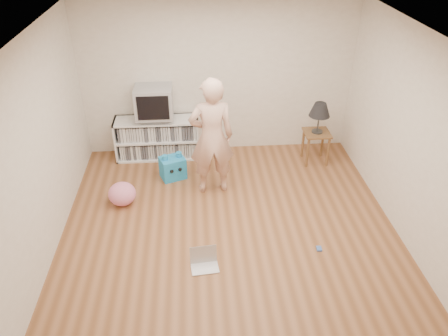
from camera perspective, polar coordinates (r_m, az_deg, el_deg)
name	(u,v)px	position (r m, az deg, el deg)	size (l,w,h in m)	color
ground	(229,227)	(6.03, 0.66, -7.71)	(4.50, 4.50, 0.00)	brown
walls	(230,144)	(5.29, 0.75, 3.19)	(4.52, 4.52, 2.60)	beige
ceiling	(231,36)	(4.81, 0.86, 16.91)	(4.50, 4.50, 0.01)	white
media_unit	(157,138)	(7.55, -8.69, 3.95)	(1.40, 0.45, 0.70)	white
dvd_deck	(155,117)	(7.36, -8.94, 6.54)	(0.45, 0.35, 0.07)	gray
crt_tv	(154,102)	(7.25, -9.13, 8.56)	(0.60, 0.53, 0.50)	#9E9EA3
side_table	(316,139)	(7.43, 11.95, 3.69)	(0.42, 0.42, 0.55)	brown
table_lamp	(320,110)	(7.20, 12.41, 7.37)	(0.34, 0.34, 0.52)	#333333
person	(212,137)	(6.29, -1.64, 4.03)	(0.66, 0.43, 1.80)	beige
laptop	(204,261)	(5.45, -2.62, -12.06)	(0.36, 0.30, 0.23)	silver
playing_cards	(319,249)	(5.82, 12.31, -10.25)	(0.07, 0.09, 0.02)	#4366B3
plush_blue	(173,167)	(6.99, -6.71, 0.07)	(0.45, 0.41, 0.43)	#1B8ED5
plush_pink	(122,194)	(6.53, -13.16, -3.31)	(0.40, 0.40, 0.34)	pink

